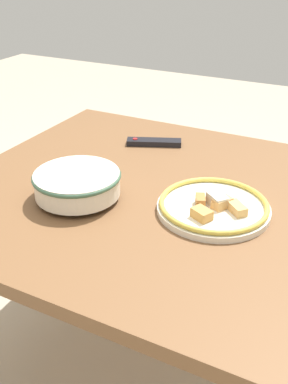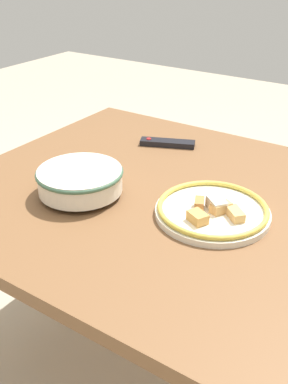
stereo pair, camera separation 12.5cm
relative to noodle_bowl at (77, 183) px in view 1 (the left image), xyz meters
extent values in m
plane|color=#B7A88E|center=(0.15, 0.15, -0.77)|extent=(8.00, 8.00, 0.00)
cube|color=brown|center=(0.15, 0.15, -0.07)|extent=(1.15, 1.08, 0.04)
cylinder|color=brown|center=(-0.35, 0.62, -0.43)|extent=(0.06, 0.06, 0.68)
cylinder|color=silver|center=(0.00, 0.00, -0.04)|extent=(0.11, 0.11, 0.01)
cylinder|color=silver|center=(0.00, 0.00, 0.00)|extent=(0.24, 0.24, 0.07)
cylinder|color=#9E4C1E|center=(0.00, 0.00, -0.01)|extent=(0.22, 0.22, 0.06)
torus|color=#42664C|center=(0.00, 0.00, 0.02)|extent=(0.25, 0.25, 0.01)
cylinder|color=silver|center=(0.37, 0.11, -0.04)|extent=(0.31, 0.31, 0.02)
torus|color=gold|center=(0.37, 0.11, -0.02)|extent=(0.30, 0.30, 0.01)
cube|color=#B2753D|center=(0.34, 0.09, -0.02)|extent=(0.04, 0.05, 0.03)
cube|color=tan|center=(0.40, 0.11, -0.02)|extent=(0.05, 0.06, 0.03)
cube|color=tan|center=(0.38, 0.10, -0.02)|extent=(0.02, 0.04, 0.02)
cube|color=silver|center=(0.38, 0.11, -0.01)|extent=(0.07, 0.07, 0.03)
cube|color=tan|center=(0.37, 0.03, -0.02)|extent=(0.06, 0.06, 0.03)
cube|color=tan|center=(0.44, 0.10, -0.02)|extent=(0.07, 0.07, 0.02)
cube|color=black|center=(0.02, 0.46, -0.04)|extent=(0.20, 0.12, 0.02)
cylinder|color=red|center=(-0.04, 0.43, -0.03)|extent=(0.02, 0.02, 0.00)
camera|label=1|loc=(0.68, -0.92, 0.60)|focal=42.00mm
camera|label=2|loc=(0.79, -0.86, 0.60)|focal=42.00mm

